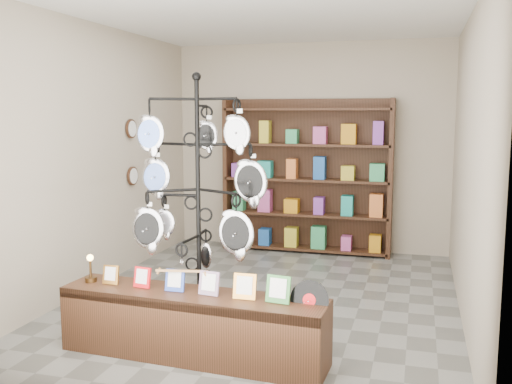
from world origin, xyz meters
The scene contains 6 objects.
ground centered at (0.00, 0.00, 0.00)m, with size 5.00×5.00×0.00m, color slate.
room_envelope centered at (0.00, 0.00, 1.85)m, with size 5.00×5.00×5.00m.
display_tree centered at (-0.25, -1.25, 1.35)m, with size 1.19×1.08×2.33m.
front_shelf centered at (-0.19, -1.57, 0.28)m, with size 2.25×0.57×0.79m.
back_shelving centered at (0.00, 2.30, 1.03)m, with size 2.42×0.36×2.20m.
wall_clocks centered at (-1.97, 0.80, 1.50)m, with size 0.03×0.24×0.84m.
Camera 1 is at (1.54, -5.72, 1.99)m, focal length 40.00 mm.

